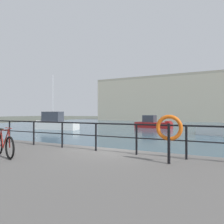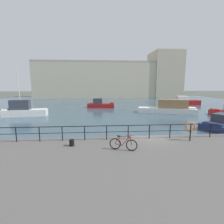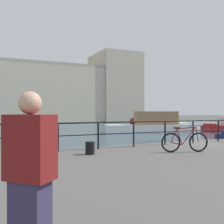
{
  "view_description": "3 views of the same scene",
  "coord_description": "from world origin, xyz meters",
  "px_view_note": "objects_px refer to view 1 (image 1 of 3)",
  "views": [
    {
      "loc": [
        3.42,
        -7.12,
        2.45
      ],
      "look_at": [
        -1.35,
        3.21,
        2.51
      ],
      "focal_mm": 30.63,
      "sensor_mm": 36.0,
      "label": 1
    },
    {
      "loc": [
        -3.96,
        -12.83,
        5.05
      ],
      "look_at": [
        -2.74,
        3.13,
        2.44
      ],
      "focal_mm": 27.06,
      "sensor_mm": 36.0,
      "label": 2
    },
    {
      "loc": [
        -9.1,
        -10.7,
        2.5
      ],
      "look_at": [
        -1.33,
        5.89,
        2.45
      ],
      "focal_mm": 43.36,
      "sensor_mm": 36.0,
      "label": 3
    }
  ],
  "objects_px": {
    "moored_small_launch": "(153,123)",
    "life_ring_stand": "(169,129)",
    "parked_bicycle": "(4,145)",
    "harbor_building": "(206,97)",
    "moored_harbor_tender": "(55,123)"
  },
  "relations": [
    {
      "from": "harbor_building",
      "to": "life_ring_stand",
      "type": "height_order",
      "value": "harbor_building"
    },
    {
      "from": "moored_small_launch",
      "to": "moored_harbor_tender",
      "type": "distance_m",
      "value": 15.56
    },
    {
      "from": "harbor_building",
      "to": "life_ring_stand",
      "type": "relative_size",
      "value": 39.61
    },
    {
      "from": "moored_small_launch",
      "to": "harbor_building",
      "type": "bearing_deg",
      "value": 79.68
    },
    {
      "from": "moored_small_launch",
      "to": "life_ring_stand",
      "type": "bearing_deg",
      "value": -70.55
    },
    {
      "from": "harbor_building",
      "to": "parked_bicycle",
      "type": "xyz_separation_m",
      "value": [
        -7.53,
        -57.53,
        -5.57
      ]
    },
    {
      "from": "moored_harbor_tender",
      "to": "life_ring_stand",
      "type": "xyz_separation_m",
      "value": [
        18.79,
        -16.54,
        0.97
      ]
    },
    {
      "from": "parked_bicycle",
      "to": "harbor_building",
      "type": "bearing_deg",
      "value": 101.1
    },
    {
      "from": "harbor_building",
      "to": "moored_harbor_tender",
      "type": "height_order",
      "value": "harbor_building"
    },
    {
      "from": "moored_small_launch",
      "to": "parked_bicycle",
      "type": "distance_m",
      "value": 27.27
    },
    {
      "from": "life_ring_stand",
      "to": "moored_small_launch",
      "type": "bearing_deg",
      "value": 103.71
    },
    {
      "from": "moored_harbor_tender",
      "to": "life_ring_stand",
      "type": "bearing_deg",
      "value": 132.92
    },
    {
      "from": "harbor_building",
      "to": "moored_small_launch",
      "type": "height_order",
      "value": "harbor_building"
    },
    {
      "from": "parked_bicycle",
      "to": "moored_small_launch",
      "type": "bearing_deg",
      "value": 111.06
    },
    {
      "from": "moored_small_launch",
      "to": "moored_harbor_tender",
      "type": "xyz_separation_m",
      "value": [
        -12.49,
        -9.27,
        0.29
      ]
    }
  ]
}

